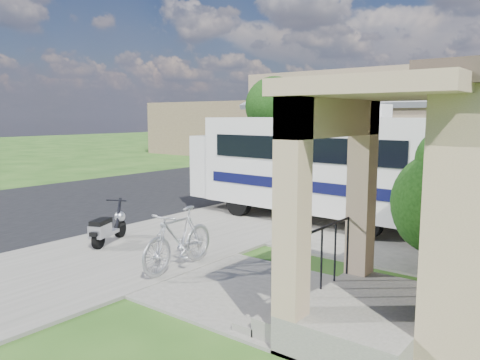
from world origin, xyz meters
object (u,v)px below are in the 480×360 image
Objects in this scene: bicycle at (179,242)px; pickup_truck at (278,157)px; scooter at (107,228)px; garden_hose at (327,295)px; motorhome at (313,163)px; shrub at (452,199)px; van at (337,150)px.

pickup_truck is (-6.89, 13.91, 0.28)m from bicycle.
garden_hose is (5.46, 0.26, -0.36)m from scooter.
garden_hose is at bearing 133.27° from pickup_truck.
motorhome reaches higher than bicycle.
bicycle is (0.19, -5.51, -1.06)m from motorhome.
garden_hose is at bearing -56.07° from motorhome.
shrub reaches higher than scooter.
motorhome is 10.77m from pickup_truck.
van reaches higher than garden_hose.
scooter reaches higher than garden_hose.
motorhome is 5.62m from bicycle.
scooter is 14.37m from pickup_truck.
scooter is (-6.64, -2.92, -0.98)m from shrub.
motorhome is 20.95× the size of garden_hose.
motorhome is 4.90m from shrub.
motorhome reaches higher than scooter.
pickup_truck is at bearing 126.13° from garden_hose.
bicycle is (2.54, -0.22, 0.15)m from scooter.
shrub is 0.49× the size of van.
garden_hose is (-1.18, -2.66, -1.34)m from shrub.
scooter is at bearing -177.28° from garden_hose.
pickup_truck is (-10.99, 10.77, -0.56)m from shrub.
scooter is 2.56m from bicycle.
van is (-4.72, 21.03, 0.38)m from scooter.
garden_hose is (9.80, -13.43, -0.78)m from pickup_truck.
scooter is 3.82× the size of garden_hose.
pickup_truck is 16.65m from garden_hose.
van is at bearing 122.09° from shrub.
motorhome is 5.91m from scooter.
shrub is at bearing 66.03° from garden_hose.
bicycle is (-4.10, -3.14, -0.84)m from shrub.
van reaches higher than bicycle.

